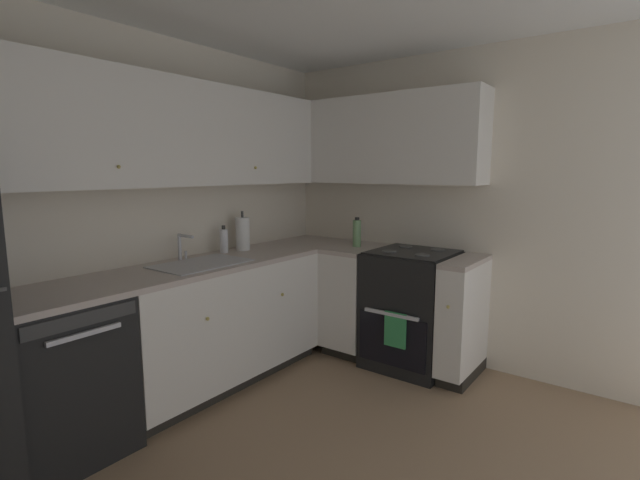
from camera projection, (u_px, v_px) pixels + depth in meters
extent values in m
cube|color=beige|center=(131.00, 218.00, 3.06)|extent=(3.78, 0.05, 2.44)
cube|color=beige|center=(472.00, 212.00, 3.56)|extent=(0.05, 3.36, 2.44)
cube|color=black|center=(60.00, 378.00, 2.47)|extent=(0.60, 0.60, 0.87)
cube|color=#333333|center=(83.00, 320.00, 2.23)|extent=(0.55, 0.01, 0.07)
cube|color=silver|center=(85.00, 334.00, 2.23)|extent=(0.36, 0.02, 0.02)
cube|color=silver|center=(218.00, 318.00, 3.33)|extent=(1.59, 0.60, 0.78)
cube|color=black|center=(218.00, 373.00, 3.42)|extent=(1.59, 0.54, 0.09)
sphere|color=tan|center=(208.00, 319.00, 2.85)|extent=(0.02, 0.02, 0.02)
sphere|color=tan|center=(283.00, 295.00, 3.40)|extent=(0.02, 0.02, 0.02)
cube|color=#B7A89E|center=(216.00, 263.00, 3.27)|extent=(2.80, 0.60, 0.03)
cube|color=silver|center=(356.00, 296.00, 3.91)|extent=(0.60, 0.37, 0.78)
cube|color=black|center=(357.00, 344.00, 4.00)|extent=(0.54, 0.37, 0.09)
cube|color=silver|center=(463.00, 316.00, 3.36)|extent=(0.60, 0.20, 0.78)
cube|color=black|center=(462.00, 371.00, 3.45)|extent=(0.54, 0.20, 0.09)
sphere|color=tan|center=(448.00, 307.00, 3.10)|extent=(0.02, 0.02, 0.02)
cube|color=#B7A89E|center=(357.00, 249.00, 3.85)|extent=(0.60, 0.37, 0.03)
cube|color=#B7A89E|center=(466.00, 262.00, 3.30)|extent=(0.60, 0.20, 0.03)
cube|color=black|center=(412.00, 309.00, 3.63)|extent=(0.64, 0.62, 0.91)
cube|color=black|center=(392.00, 341.00, 3.40)|extent=(0.02, 0.55, 0.38)
cube|color=silver|center=(391.00, 314.00, 3.35)|extent=(0.02, 0.43, 0.02)
cube|color=black|center=(414.00, 252.00, 3.56)|extent=(0.59, 0.60, 0.01)
cube|color=black|center=(430.00, 238.00, 3.79)|extent=(0.03, 0.60, 0.15)
cylinder|color=#4C4C4C|center=(422.00, 255.00, 3.37)|extent=(0.11, 0.11, 0.01)
cylinder|color=#4C4C4C|center=(389.00, 251.00, 3.53)|extent=(0.11, 0.11, 0.01)
cylinder|color=#4C4C4C|center=(437.00, 250.00, 3.59)|extent=(0.11, 0.11, 0.01)
cylinder|color=#4C4C4C|center=(406.00, 247.00, 3.75)|extent=(0.11, 0.11, 0.01)
cube|color=#338C4C|center=(395.00, 330.00, 3.34)|extent=(0.02, 0.17, 0.26)
cube|color=silver|center=(179.00, 134.00, 3.09)|extent=(2.48, 0.32, 0.70)
sphere|color=tan|center=(119.00, 167.00, 2.59)|extent=(0.02, 0.02, 0.02)
sphere|color=tan|center=(256.00, 168.00, 3.46)|extent=(0.02, 0.02, 0.02)
cube|color=silver|center=(377.00, 140.00, 3.77)|extent=(0.32, 1.76, 0.70)
cube|color=#B7B7BC|center=(201.00, 264.00, 3.12)|extent=(0.62, 0.40, 0.01)
cube|color=gray|center=(202.00, 271.00, 3.13)|extent=(0.57, 0.36, 0.09)
cube|color=#99999E|center=(201.00, 269.00, 3.13)|extent=(0.02, 0.35, 0.06)
cylinder|color=silver|center=(180.00, 247.00, 3.25)|extent=(0.02, 0.02, 0.19)
cylinder|color=silver|center=(186.00, 236.00, 3.19)|extent=(0.02, 0.15, 0.02)
cylinder|color=silver|center=(186.00, 255.00, 3.30)|extent=(0.02, 0.02, 0.06)
cylinder|color=silver|center=(224.00, 241.00, 3.55)|extent=(0.06, 0.06, 0.18)
cylinder|color=#262626|center=(223.00, 227.00, 3.53)|extent=(0.03, 0.03, 0.03)
cylinder|color=white|center=(243.00, 234.00, 3.67)|extent=(0.11, 0.11, 0.26)
cylinder|color=#3F3F3F|center=(243.00, 231.00, 3.67)|extent=(0.02, 0.02, 0.32)
cylinder|color=#729E66|center=(357.00, 233.00, 3.83)|extent=(0.07, 0.07, 0.22)
cylinder|color=black|center=(357.00, 219.00, 3.81)|extent=(0.04, 0.04, 0.02)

